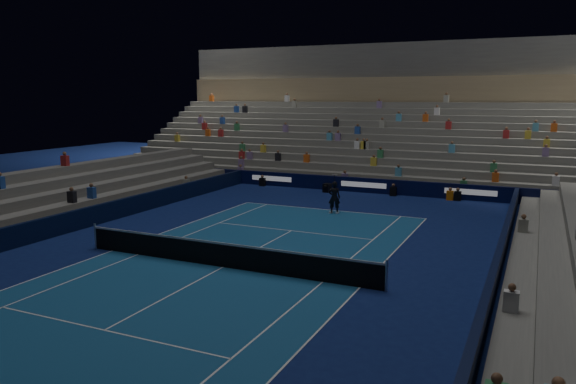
{
  "coord_description": "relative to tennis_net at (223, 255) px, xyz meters",
  "views": [
    {
      "loc": [
        10.78,
        -17.5,
        6.5
      ],
      "look_at": [
        0.0,
        6.0,
        2.0
      ],
      "focal_mm": 34.35,
      "sensor_mm": 36.0,
      "label": 1
    }
  ],
  "objects": [
    {
      "name": "sponsor_barrier_east",
      "position": [
        9.7,
        0.0,
        -0.0
      ],
      "size": [
        0.25,
        37.0,
        1.0
      ],
      "primitive_type": "cube",
      "color": "black",
      "rests_on": "ground"
    },
    {
      "name": "sponsor_barrier_far",
      "position": [
        0.0,
        18.5,
        -0.0
      ],
      "size": [
        44.0,
        0.25,
        1.0
      ],
      "primitive_type": "cube",
      "color": "black",
      "rests_on": "ground"
    },
    {
      "name": "sponsor_barrier_west",
      "position": [
        -9.7,
        0.0,
        -0.0
      ],
      "size": [
        0.25,
        37.0,
        1.0
      ],
      "primitive_type": "cube",
      "color": "black",
      "rests_on": "ground"
    },
    {
      "name": "ground",
      "position": [
        0.0,
        0.0,
        -0.5
      ],
      "size": [
        90.0,
        90.0,
        0.0
      ],
      "primitive_type": "plane",
      "color": "#0D1A51",
      "rests_on": "ground"
    },
    {
      "name": "grandstand_main",
      "position": [
        0.0,
        27.9,
        2.87
      ],
      "size": [
        44.0,
        15.2,
        11.2
      ],
      "color": "slate",
      "rests_on": "ground"
    },
    {
      "name": "tennis_player",
      "position": [
        0.5,
        11.16,
        0.41
      ],
      "size": [
        0.77,
        0.62,
        1.83
      ],
      "primitive_type": "imported",
      "rotation": [
        0.0,
        0.0,
        3.45
      ],
      "color": "black",
      "rests_on": "ground"
    },
    {
      "name": "court_surface",
      "position": [
        0.0,
        0.0,
        -0.5
      ],
      "size": [
        10.97,
        23.77,
        0.01
      ],
      "primitive_type": "cube",
      "color": "navy",
      "rests_on": "ground"
    },
    {
      "name": "broadcast_camera",
      "position": [
        -2.33,
        17.53,
        -0.2
      ],
      "size": [
        0.53,
        0.94,
        0.59
      ],
      "color": "black",
      "rests_on": "ground"
    },
    {
      "name": "tennis_net",
      "position": [
        0.0,
        0.0,
        0.0
      ],
      "size": [
        12.9,
        0.1,
        1.1
      ],
      "color": "#B2B2B7",
      "rests_on": "ground"
    }
  ]
}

